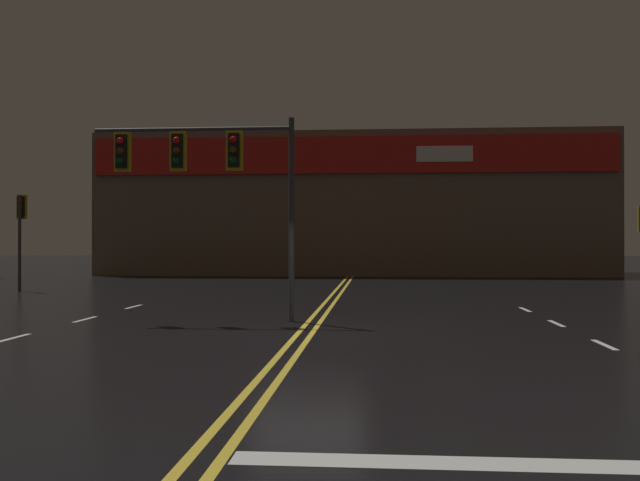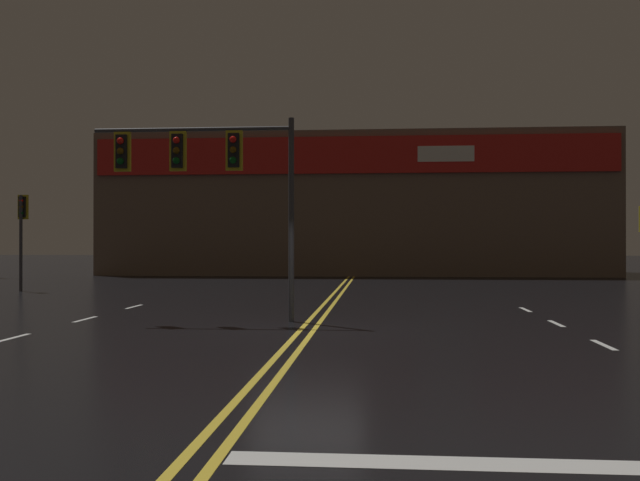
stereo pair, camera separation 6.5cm
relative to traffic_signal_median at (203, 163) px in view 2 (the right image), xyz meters
The scene contains 6 objects.
ground_plane 5.10m from the traffic_signal_median, 31.81° to the right, with size 200.00×200.00×0.00m, color black.
road_markings 6.79m from the traffic_signal_median, 43.04° to the right, with size 17.29×60.00×0.01m.
traffic_signal_median is the anchor object (origin of this frame).
traffic_signal_corner_northwest 14.41m from the traffic_signal_median, 134.23° to the left, with size 0.42×0.36×3.89m.
building_backdrop 28.94m from the traffic_signal_median, 84.50° to the left, with size 30.81×10.23×8.53m.
utility_pole_row 23.13m from the traffic_signal_median, 81.94° to the left, with size 46.62×0.26×9.47m.
Camera 2 is at (1.59, -15.65, 1.92)m, focal length 40.00 mm.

